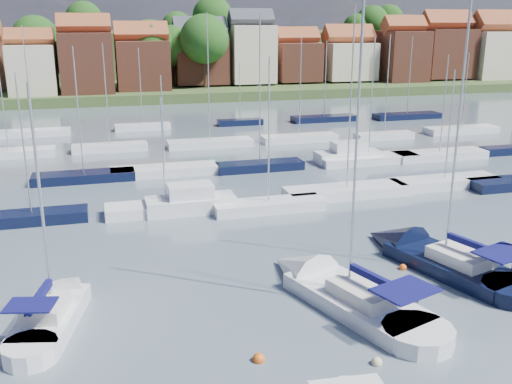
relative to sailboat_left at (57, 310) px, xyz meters
name	(u,v)px	position (x,y,z in m)	size (l,w,h in m)	color
ground	(209,154)	(14.51, 34.86, -0.37)	(260.00, 260.00, 0.00)	#475660
sailboat_left	(57,310)	(0.00, 0.00, 0.00)	(4.53, 9.61, 12.75)	silver
sailboat_centre	(334,290)	(14.42, -1.54, -0.02)	(7.31, 13.23, 17.36)	silver
sailboat_navy	(430,257)	(21.92, 1.12, -0.02)	(6.95, 13.19, 17.62)	black
buoy_c	(259,361)	(8.79, -6.46, -0.37)	(0.55, 0.55, 0.55)	#D85914
buoy_d	(377,364)	(13.68, -8.06, -0.37)	(0.47, 0.47, 0.47)	beige
buoy_e	(403,269)	(19.80, 0.61, -0.37)	(0.47, 0.47, 0.47)	#D85914
marina_field	(236,158)	(16.42, 30.01, 0.07)	(79.62, 41.41, 15.93)	silver
far_shore_town	(151,61)	(16.74, 127.53, 4.24)	(212.46, 90.00, 22.27)	#3B4D26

